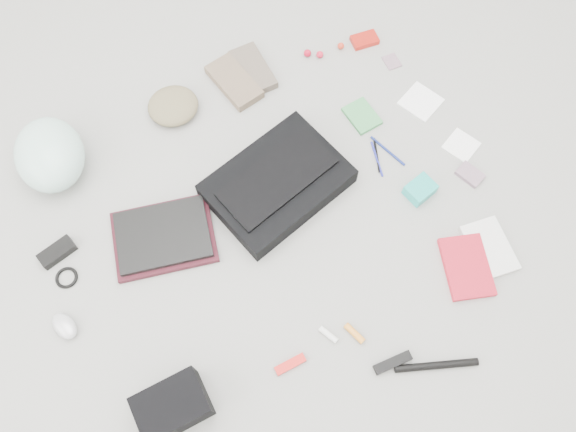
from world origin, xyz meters
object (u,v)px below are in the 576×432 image
camera_bag (173,406)px  messenger_bag (277,183)px  bike_helmet (50,155)px  accordion_wallet (420,190)px  laptop (163,235)px  book_red (466,267)px

camera_bag → messenger_bag: bearing=40.5°
bike_helmet → accordion_wallet: bike_helmet is taller
accordion_wallet → camera_bag: bearing=-177.4°
laptop → accordion_wallet: bearing=-2.2°
messenger_bag → laptop: bearing=165.3°
book_red → accordion_wallet: (0.02, 0.30, 0.01)m
accordion_wallet → laptop: bearing=151.6°
messenger_bag → bike_helmet: (-0.63, 0.44, 0.05)m
messenger_bag → bike_helmet: size_ratio=1.57×
bike_helmet → book_red: bearing=-34.4°
camera_bag → accordion_wallet: size_ratio=2.07×
camera_bag → bike_helmet: bearing=93.2°
book_red → accordion_wallet: 0.30m
laptop → accordion_wallet: (0.83, -0.27, -0.01)m
laptop → book_red: size_ratio=1.42×
laptop → bike_helmet: 0.48m
book_red → camera_bag: bearing=-162.5°
laptop → accordion_wallet: size_ratio=3.17×
camera_bag → book_red: size_ratio=0.93×
laptop → bike_helmet: size_ratio=1.05×
messenger_bag → accordion_wallet: bearing=-43.0°
laptop → messenger_bag: bearing=13.1°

